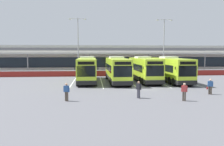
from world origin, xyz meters
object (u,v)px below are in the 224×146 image
pedestrian_with_handbag (210,86)px  coach_bus_right_centre (170,70)px  pedestrian_child (184,91)px  pedestrian_near_bin (67,91)px  coach_bus_left_centre (117,70)px  lamp_post_west (78,43)px  coach_bus_leftmost (87,70)px  coach_bus_centre (144,69)px  lamp_post_centre (164,43)px  pedestrian_in_dark_coat (139,89)px

pedestrian_with_handbag → coach_bus_right_centre: bearing=92.3°
pedestrian_child → pedestrian_near_bin: same height
coach_bus_left_centre → lamp_post_west: lamp_post_west is taller
coach_bus_left_centre → pedestrian_with_handbag: bearing=-52.0°
coach_bus_leftmost → coach_bus_centre: (8.67, -0.10, 0.00)m
pedestrian_child → lamp_post_centre: 25.61m
coach_bus_leftmost → pedestrian_near_bin: 13.84m
pedestrian_with_handbag → pedestrian_child: size_ratio=1.00×
coach_bus_right_centre → lamp_post_west: (-14.52, 10.83, 4.50)m
coach_bus_leftmost → pedestrian_near_bin: (-1.45, -13.73, -0.91)m
coach_bus_centre → lamp_post_west: size_ratio=1.11×
pedestrian_with_handbag → pedestrian_child: 4.90m
pedestrian_child → pedestrian_near_bin: bearing=175.6°
pedestrian_near_bin → coach_bus_right_centre: bearing=42.4°
pedestrian_in_dark_coat → coach_bus_leftmost: bearing=112.0°
coach_bus_left_centre → pedestrian_in_dark_coat: 12.29m
pedestrian_with_handbag → lamp_post_west: lamp_post_west is taller
coach_bus_centre → coach_bus_right_centre: same height
coach_bus_left_centre → coach_bus_centre: 4.25m
pedestrian_child → coach_bus_right_centre: bearing=75.5°
pedestrian_with_handbag → lamp_post_centre: (1.89, 21.46, 5.43)m
lamp_post_centre → pedestrian_with_handbag: bearing=-95.0°
coach_bus_right_centre → pedestrian_near_bin: size_ratio=7.52×
coach_bus_left_centre → pedestrian_with_handbag: (8.54, -10.94, -0.93)m
lamp_post_west → pedestrian_child: bearing=-65.8°
lamp_post_west → coach_bus_right_centre: bearing=-36.7°
lamp_post_west → coach_bus_left_centre: bearing=-59.0°
pedestrian_in_dark_coat → lamp_post_centre: size_ratio=0.15×
coach_bus_leftmost → pedestrian_in_dark_coat: 14.01m
coach_bus_left_centre → pedestrian_child: 14.57m
pedestrian_in_dark_coat → lamp_post_centre: 25.32m
coach_bus_left_centre → coach_bus_right_centre: same height
coach_bus_centre → lamp_post_west: 15.28m
pedestrian_in_dark_coat → lamp_post_west: lamp_post_west is taller
pedestrian_in_dark_coat → lamp_post_west: size_ratio=0.15×
coach_bus_leftmost → pedestrian_child: bearing=-58.1°
coach_bus_left_centre → lamp_post_west: (-6.42, 10.66, 4.50)m
pedestrian_in_dark_coat → pedestrian_near_bin: bearing=-173.5°
coach_bus_leftmost → coach_bus_centre: same height
coach_bus_leftmost → lamp_post_centre: 18.40m
coach_bus_leftmost → coach_bus_left_centre: same height
coach_bus_leftmost → pedestrian_with_handbag: size_ratio=7.52×
coach_bus_left_centre → pedestrian_near_bin: 14.31m
pedestrian_child → pedestrian_near_bin: (-10.50, 0.81, 0.00)m
pedestrian_with_handbag → pedestrian_child: (-3.97, -2.87, 0.02)m
coach_bus_left_centre → coach_bus_right_centre: (8.11, -0.17, 0.00)m
coach_bus_centre → pedestrian_child: coach_bus_centre is taller
coach_bus_right_centre → coach_bus_leftmost: bearing=175.9°
coach_bus_leftmost → pedestrian_child: size_ratio=7.52×
coach_bus_right_centre → lamp_post_west: size_ratio=1.11×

